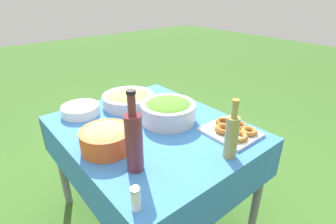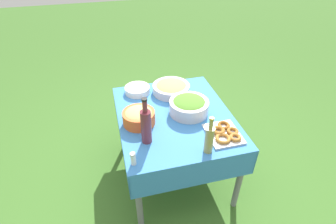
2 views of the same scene
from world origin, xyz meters
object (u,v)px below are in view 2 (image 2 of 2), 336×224
at_px(plate_stack, 137,90).
at_px(wine_bottle, 146,125).
at_px(pasta_bowl, 139,116).
at_px(salad_bowl, 189,106).
at_px(donut_platter, 224,133).
at_px(olive_oil_bottle, 209,139).
at_px(bread_bowl, 171,88).

relative_size(plate_stack, wine_bottle, 0.62).
bearing_deg(pasta_bowl, salad_bowl, -84.94).
distance_m(donut_platter, wine_bottle, 0.60).
bearing_deg(donut_platter, wine_bottle, 81.98).
bearing_deg(olive_oil_bottle, plate_stack, 21.86).
bearing_deg(olive_oil_bottle, bread_bowl, 3.45).
relative_size(plate_stack, olive_oil_bottle, 0.79).
distance_m(salad_bowl, plate_stack, 0.57).
xyz_separation_m(salad_bowl, pasta_bowl, (-0.04, 0.43, -0.00)).
xyz_separation_m(salad_bowl, olive_oil_bottle, (-0.47, 0.01, 0.05)).
bearing_deg(donut_platter, pasta_bowl, 62.89).
relative_size(olive_oil_bottle, bread_bowl, 0.85).
bearing_deg(bread_bowl, salad_bowl, -170.30).
height_order(plate_stack, wine_bottle, wine_bottle).
distance_m(salad_bowl, donut_platter, 0.39).
relative_size(wine_bottle, bread_bowl, 1.08).
bearing_deg(olive_oil_bottle, salad_bowl, -1.25).
xyz_separation_m(plate_stack, bread_bowl, (-0.07, -0.31, 0.02)).
bearing_deg(wine_bottle, donut_platter, -98.02).
bearing_deg(bread_bowl, donut_platter, -161.59).
xyz_separation_m(olive_oil_bottle, wine_bottle, (0.21, 0.40, 0.03)).
bearing_deg(plate_stack, salad_bowl, -138.88).
distance_m(plate_stack, olive_oil_bottle, 0.97).
bearing_deg(donut_platter, olive_oil_bottle, 124.79).
height_order(salad_bowl, olive_oil_bottle, olive_oil_bottle).
bearing_deg(salad_bowl, plate_stack, 41.12).
relative_size(pasta_bowl, wine_bottle, 0.68).
xyz_separation_m(salad_bowl, plate_stack, (0.43, 0.37, -0.04)).
xyz_separation_m(donut_platter, olive_oil_bottle, (-0.13, 0.18, 0.10)).
distance_m(salad_bowl, wine_bottle, 0.49).
bearing_deg(salad_bowl, bread_bowl, 9.70).
relative_size(salad_bowl, bread_bowl, 0.94).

